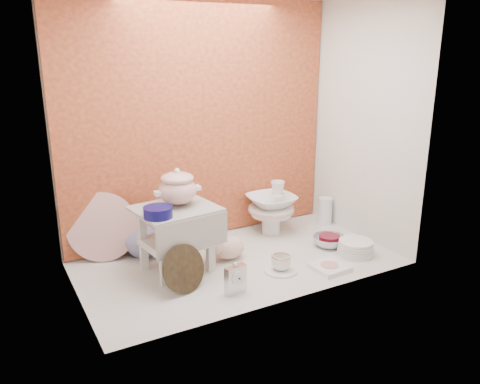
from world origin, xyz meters
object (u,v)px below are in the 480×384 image
(blue_white_vase, at_px, (143,236))
(crystal_bowl, at_px, (329,241))
(plush_pig, at_px, (229,247))
(dinner_plate_stack, at_px, (356,248))
(porcelain_tower, at_px, (271,207))
(mantel_clock, at_px, (235,278))
(gold_rim_teacup, at_px, (281,262))
(floral_platter, at_px, (102,227))
(step_stool, at_px, (176,239))
(soup_tureen, at_px, (177,187))

(blue_white_vase, relative_size, crystal_bowl, 1.15)
(plush_pig, relative_size, dinner_plate_stack, 1.13)
(plush_pig, xyz_separation_m, porcelain_tower, (0.45, 0.24, 0.10))
(plush_pig, bearing_deg, porcelain_tower, 43.01)
(mantel_clock, height_order, gold_rim_teacup, mantel_clock)
(floral_platter, bearing_deg, step_stool, -46.76)
(gold_rim_teacup, xyz_separation_m, porcelain_tower, (0.27, 0.53, 0.12))
(step_stool, distance_m, crystal_bowl, 0.98)
(soup_tureen, relative_size, blue_white_vase, 1.05)
(mantel_clock, bearing_deg, crystal_bowl, 6.69)
(soup_tureen, xyz_separation_m, dinner_plate_stack, (0.98, -0.36, -0.43))
(floral_platter, relative_size, gold_rim_teacup, 3.69)
(soup_tureen, xyz_separation_m, crystal_bowl, (0.93, -0.18, -0.44))
(dinner_plate_stack, bearing_deg, mantel_clock, -175.45)
(soup_tureen, relative_size, floral_platter, 0.62)
(step_stool, xyz_separation_m, floral_platter, (-0.32, 0.34, 0.02))
(plush_pig, relative_size, crystal_bowl, 1.20)
(step_stool, height_order, soup_tureen, soup_tureen)
(crystal_bowl, relative_size, porcelain_tower, 0.58)
(floral_platter, xyz_separation_m, dinner_plate_stack, (1.34, -0.67, -0.15))
(step_stool, relative_size, floral_platter, 1.05)
(soup_tureen, xyz_separation_m, blue_white_vase, (-0.13, 0.25, -0.35))
(blue_white_vase, height_order, dinner_plate_stack, blue_white_vase)
(floral_platter, bearing_deg, crystal_bowl, -21.17)
(soup_tureen, relative_size, porcelain_tower, 0.71)
(blue_white_vase, xyz_separation_m, mantel_clock, (0.26, -0.68, -0.03))
(soup_tureen, relative_size, gold_rim_teacup, 2.28)
(gold_rim_teacup, bearing_deg, crystal_bowl, 18.30)
(crystal_bowl, bearing_deg, porcelain_tower, 117.53)
(step_stool, xyz_separation_m, plush_pig, (0.32, -0.02, -0.11))
(plush_pig, relative_size, gold_rim_teacup, 2.26)
(plush_pig, bearing_deg, crystal_bowl, 2.96)
(floral_platter, bearing_deg, mantel_clock, -57.15)
(floral_platter, xyz_separation_m, blue_white_vase, (0.22, -0.06, -0.08))
(floral_platter, bearing_deg, blue_white_vase, -15.12)
(plush_pig, relative_size, porcelain_tower, 0.70)
(gold_rim_teacup, bearing_deg, floral_platter, 141.55)
(crystal_bowl, bearing_deg, floral_platter, 158.83)
(floral_platter, bearing_deg, soup_tureen, -41.67)
(dinner_plate_stack, bearing_deg, blue_white_vase, 151.16)
(gold_rim_teacup, bearing_deg, plush_pig, 121.57)
(step_stool, bearing_deg, gold_rim_teacup, -39.09)
(porcelain_tower, bearing_deg, blue_white_vase, 175.87)
(porcelain_tower, bearing_deg, gold_rim_teacup, -117.04)
(mantel_clock, xyz_separation_m, crystal_bowl, (0.80, 0.25, -0.05))
(floral_platter, distance_m, plush_pig, 0.75)
(mantel_clock, height_order, dinner_plate_stack, mantel_clock)
(soup_tureen, height_order, floral_platter, soup_tureen)
(dinner_plate_stack, distance_m, porcelain_tower, 0.62)
(floral_platter, bearing_deg, plush_pig, -29.42)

